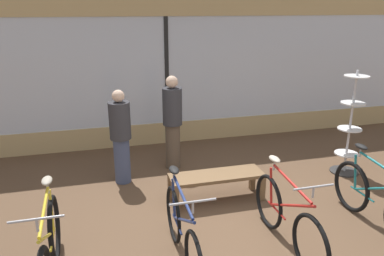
{
  "coord_description": "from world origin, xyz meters",
  "views": [
    {
      "loc": [
        -1.44,
        -3.92,
        2.78
      ],
      "look_at": [
        0.0,
        1.51,
        0.95
      ],
      "focal_mm": 35.0,
      "sensor_mm": 36.0,
      "label": 1
    }
  ],
  "objects": [
    {
      "name": "shop_back_wall",
      "position": [
        0.0,
        3.52,
        1.64
      ],
      "size": [
        12.0,
        0.08,
        3.2
      ],
      "color": "tan",
      "rests_on": "ground_plane"
    },
    {
      "name": "display_bench",
      "position": [
        0.2,
        0.86,
        0.35
      ],
      "size": [
        1.4,
        0.44,
        0.42
      ],
      "color": "brown",
      "rests_on": "ground_plane"
    },
    {
      "name": "accessory_rack",
      "position": [
        2.7,
        1.22,
        0.74
      ],
      "size": [
        0.48,
        0.48,
        1.8
      ],
      "color": "#333333",
      "rests_on": "ground_plane"
    },
    {
      "name": "customer_by_window",
      "position": [
        -1.09,
        1.84,
        0.81
      ],
      "size": [
        0.47,
        0.47,
        1.56
      ],
      "color": "#424C6B",
      "rests_on": "ground_plane"
    },
    {
      "name": "bicycle_far_left",
      "position": [
        -2.01,
        -0.42,
        0.41
      ],
      "size": [
        0.46,
        1.75,
        1.06
      ],
      "color": "black",
      "rests_on": "ground_plane"
    },
    {
      "name": "bicycle_left",
      "position": [
        -0.63,
        -0.44,
        0.39
      ],
      "size": [
        0.46,
        1.68,
        1.03
      ],
      "color": "black",
      "rests_on": "ground_plane"
    },
    {
      "name": "customer_near_rack",
      "position": [
        -0.17,
        2.2,
        0.88
      ],
      "size": [
        0.43,
        0.43,
        1.67
      ],
      "color": "brown",
      "rests_on": "ground_plane"
    },
    {
      "name": "bicycle_right",
      "position": [
        0.64,
        -0.46,
        0.39
      ],
      "size": [
        0.46,
        1.71,
        1.04
      ],
      "color": "black",
      "rests_on": "ground_plane"
    },
    {
      "name": "bicycle_far_right",
      "position": [
        1.95,
        -0.39,
        0.39
      ],
      "size": [
        0.46,
        1.73,
        1.04
      ],
      "color": "black",
      "rests_on": "ground_plane"
    },
    {
      "name": "ground_plane",
      "position": [
        0.0,
        0.0,
        0.0
      ],
      "size": [
        24.0,
        24.0,
        0.0
      ],
      "primitive_type": "plane",
      "color": "brown"
    }
  ]
}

